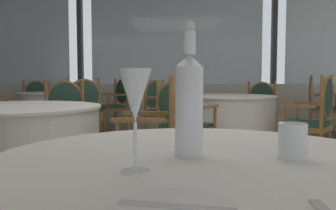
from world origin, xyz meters
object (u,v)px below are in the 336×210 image
(dining_chair_0_0, at_px, (181,119))
(dining_chair_0_1, at_px, (315,115))
(water_tumbler, at_px, (294,141))
(dining_chair_1_1, at_px, (61,116))
(dining_chair_0_3, at_px, (161,106))
(dining_chair_1_0, at_px, (158,131))
(side_plate, at_px, (179,210))
(dining_chair_3_2, at_px, (319,102))
(water_bottle, at_px, (190,102))
(dining_chair_0_2, at_px, (259,107))
(dining_chair_2_3, at_px, (81,109))
(wine_glass, at_px, (136,98))
(dining_chair_2_0, at_px, (115,102))
(dining_chair_2_1, at_px, (38,102))

(dining_chair_0_0, bearing_deg, dining_chair_0_1, -45.21)
(water_tumbler, xyz_separation_m, dining_chair_1_1, (-1.50, 2.79, -0.24))
(dining_chair_0_1, distance_m, dining_chair_0_3, 2.04)
(water_tumbler, height_order, dining_chair_1_1, dining_chair_1_1)
(dining_chair_0_3, bearing_deg, dining_chair_1_0, -53.63)
(side_plate, relative_size, water_tumbler, 2.08)
(dining_chair_0_0, xyz_separation_m, dining_chair_3_2, (2.19, 2.09, 0.04))
(water_bottle, relative_size, dining_chair_3_2, 0.35)
(dining_chair_0_2, relative_size, dining_chair_2_3, 0.95)
(dining_chair_0_2, relative_size, dining_chair_0_3, 0.97)
(dining_chair_0_1, relative_size, dining_chair_0_2, 1.08)
(dining_chair_1_1, bearing_deg, dining_chair_0_0, 83.34)
(water_tumbler, bearing_deg, wine_glass, -159.32)
(water_bottle, height_order, dining_chair_1_1, water_bottle)
(side_plate, height_order, dining_chair_2_0, dining_chair_2_0)
(dining_chair_0_1, xyz_separation_m, dining_chair_0_2, (-0.27, 1.42, -0.03))
(dining_chair_2_3, bearing_deg, dining_chair_1_1, 143.77)
(dining_chair_1_1, bearing_deg, dining_chair_3_2, 119.98)
(water_tumbler, distance_m, dining_chair_2_3, 3.89)
(dining_chair_0_1, height_order, dining_chair_0_2, dining_chair_0_1)
(wine_glass, height_order, dining_chair_3_2, dining_chair_3_2)
(dining_chair_1_0, height_order, dining_chair_1_1, dining_chair_1_0)
(side_plate, relative_size, dining_chair_3_2, 0.19)
(water_bottle, bearing_deg, dining_chair_0_2, 74.73)
(wine_glass, height_order, dining_chair_2_1, wine_glass)
(water_bottle, bearing_deg, dining_chair_1_1, 114.27)
(water_bottle, height_order, dining_chair_0_0, water_bottle)
(dining_chair_0_1, xyz_separation_m, dining_chair_3_2, (0.76, 1.84, 0.02))
(side_plate, xyz_separation_m, dining_chair_0_1, (1.47, 3.26, -0.18))
(water_bottle, bearing_deg, dining_chair_0_3, 93.51)
(dining_chair_1_0, distance_m, dining_chair_2_1, 4.11)
(dining_chair_0_1, relative_size, dining_chair_2_0, 1.04)
(wine_glass, bearing_deg, dining_chair_1_0, 91.62)
(side_plate, xyz_separation_m, dining_chair_1_1, (-1.21, 3.17, -0.20))
(dining_chair_0_2, distance_m, dining_chair_0_3, 1.44)
(dining_chair_1_0, bearing_deg, dining_chair_3_2, -127.42)
(water_tumbler, relative_size, dining_chair_0_1, 0.09)
(dining_chair_0_2, distance_m, dining_chair_1_1, 2.85)
(water_tumbler, height_order, dining_chair_0_2, dining_chair_0_2)
(side_plate, xyz_separation_m, dining_chair_0_2, (1.20, 4.68, -0.21))
(dining_chair_2_1, relative_size, dining_chair_3_2, 0.92)
(dining_chair_2_3, bearing_deg, dining_chair_2_1, 0.00)
(dining_chair_0_1, xyz_separation_m, dining_chair_2_1, (-3.85, 2.26, -0.01))
(dining_chair_0_0, relative_size, dining_chair_0_1, 0.95)
(dining_chair_0_2, relative_size, dining_chair_2_1, 0.98)
(dining_chair_0_1, bearing_deg, water_tumbler, 102.38)
(dining_chair_1_0, relative_size, dining_chair_1_1, 1.03)
(wine_glass, bearing_deg, dining_chair_0_1, 62.81)
(side_plate, bearing_deg, dining_chair_2_3, 107.12)
(dining_chair_0_0, bearing_deg, water_bottle, -145.70)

